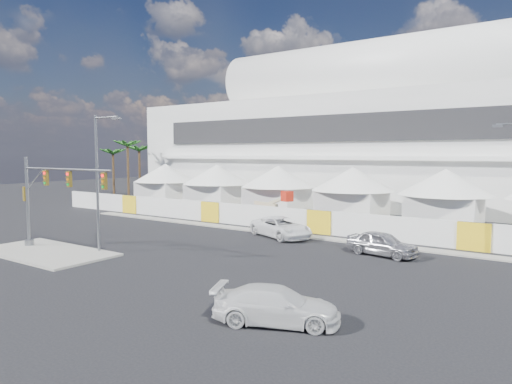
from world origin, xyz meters
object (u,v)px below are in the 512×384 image
Objects in this scene: sedan_silver at (382,243)px; boom_lift at (264,213)px; traffic_mast at (45,197)px; pickup_curb at (281,227)px; pickup_near at (276,305)px; streetlight_median at (99,174)px.

boom_lift is (-14.62, 7.93, 0.10)m from sedan_silver.
sedan_silver is at bearing -7.29° from boom_lift.
traffic_mast is at bearing -83.57° from boom_lift.
pickup_curb is 17.75m from traffic_mast.
pickup_curb is at bearing -25.97° from boom_lift.
pickup_curb is 0.61× the size of traffic_mast.
pickup_curb is (-9.00, 1.87, 0.01)m from sedan_silver.
pickup_near is 0.55× the size of streetlight_median.
traffic_mast is 1.05× the size of streetlight_median.
pickup_near is (0.62, -14.36, -0.07)m from sedan_silver.
traffic_mast is 1.41× the size of boom_lift.
sedan_silver is at bearing -20.53° from pickup_near.
pickup_near is 0.74× the size of boom_lift.
traffic_mast is (-10.84, -13.73, 2.99)m from pickup_curb.
pickup_curb is 8.27m from boom_lift.
streetlight_median is at bearing 173.03° from pickup_curb.
boom_lift is at bearing 85.32° from streetlight_median.
pickup_near is at bearing -34.45° from boom_lift.
traffic_mast is at bearing -155.16° from streetlight_median.
streetlight_median is 1.34× the size of boom_lift.
streetlight_median is at bearing 52.82° from pickup_near.
pickup_near is 27.00m from boom_lift.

